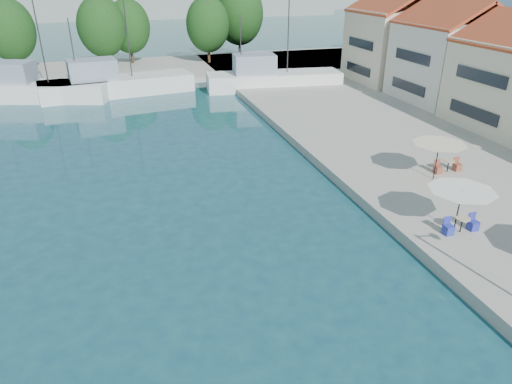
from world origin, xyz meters
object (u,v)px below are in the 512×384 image
object	(u,v)px
trawler_04	(271,79)
umbrella_cream	(439,148)
umbrella_white	(461,195)
trawler_02	(32,90)
trawler_03	(114,85)

from	to	relation	value
trawler_04	umbrella_cream	bearing A→B (deg)	-81.49
umbrella_white	umbrella_cream	bearing A→B (deg)	62.57
trawler_04	umbrella_cream	xyz separation A→B (m)	(1.00, -27.31, 1.49)
umbrella_cream	umbrella_white	bearing A→B (deg)	-117.43
trawler_04	trawler_02	bearing A→B (deg)	-179.21
trawler_03	umbrella_white	bearing A→B (deg)	-75.67
umbrella_cream	trawler_04	bearing A→B (deg)	92.10
trawler_02	trawler_04	size ratio (longest dim) A/B	1.01
trawler_02	trawler_03	xyz separation A→B (m)	(8.01, -0.17, -0.00)
trawler_03	umbrella_white	distance (m)	37.97
trawler_03	umbrella_cream	bearing A→B (deg)	-67.86
trawler_03	trawler_04	bearing A→B (deg)	-16.34
trawler_04	umbrella_cream	distance (m)	27.37
trawler_04	umbrella_white	size ratio (longest dim) A/B	4.85
trawler_04	trawler_03	bearing A→B (deg)	178.69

